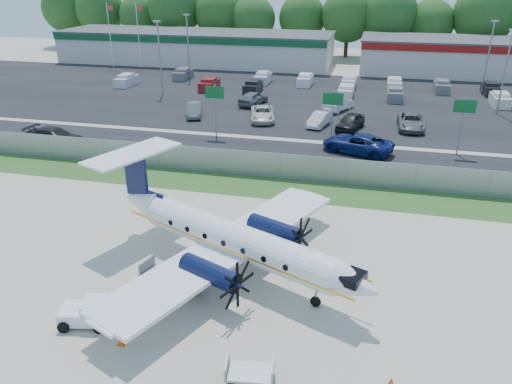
% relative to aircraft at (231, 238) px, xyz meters
% --- Properties ---
extents(ground, '(170.00, 170.00, 0.00)m').
position_rel_aircraft_xyz_m(ground, '(0.08, -0.67, -2.00)').
color(ground, '#BEB7A0').
rests_on(ground, ground).
extents(grass_verge, '(170.00, 4.00, 0.02)m').
position_rel_aircraft_xyz_m(grass_verge, '(0.08, 11.33, -1.99)').
color(grass_verge, '#2D561E').
rests_on(grass_verge, ground).
extents(access_road, '(170.00, 8.00, 0.02)m').
position_rel_aircraft_xyz_m(access_road, '(0.08, 18.33, -1.99)').
color(access_road, black).
rests_on(access_road, ground).
extents(parking_lot, '(170.00, 32.00, 0.02)m').
position_rel_aircraft_xyz_m(parking_lot, '(0.08, 39.33, -1.99)').
color(parking_lot, black).
rests_on(parking_lot, ground).
extents(perimeter_fence, '(120.00, 0.06, 1.99)m').
position_rel_aircraft_xyz_m(perimeter_fence, '(0.08, 13.33, -1.00)').
color(perimeter_fence, gray).
rests_on(perimeter_fence, ground).
extents(building_west, '(46.40, 12.40, 5.24)m').
position_rel_aircraft_xyz_m(building_west, '(-23.92, 61.31, 0.63)').
color(building_west, beige).
rests_on(building_west, ground).
extents(building_east, '(44.40, 12.40, 5.24)m').
position_rel_aircraft_xyz_m(building_east, '(26.08, 61.31, 0.63)').
color(building_east, beige).
rests_on(building_east, ground).
extents(sign_left, '(1.80, 0.26, 5.00)m').
position_rel_aircraft_xyz_m(sign_left, '(-7.92, 22.24, 1.61)').
color(sign_left, gray).
rests_on(sign_left, ground).
extents(sign_mid, '(1.80, 0.26, 5.00)m').
position_rel_aircraft_xyz_m(sign_mid, '(3.08, 22.24, 1.61)').
color(sign_mid, gray).
rests_on(sign_mid, ground).
extents(sign_right, '(1.80, 0.26, 5.00)m').
position_rel_aircraft_xyz_m(sign_right, '(14.08, 22.24, 1.61)').
color(sign_right, gray).
rests_on(sign_right, ground).
extents(flagpole_west, '(1.06, 0.12, 10.00)m').
position_rel_aircraft_xyz_m(flagpole_west, '(-35.84, 54.33, 3.64)').
color(flagpole_west, white).
rests_on(flagpole_west, ground).
extents(flagpole_east, '(1.06, 0.12, 10.00)m').
position_rel_aircraft_xyz_m(flagpole_east, '(-30.84, 54.33, 3.64)').
color(flagpole_east, white).
rests_on(flagpole_east, ground).
extents(light_pole_nw, '(0.90, 0.35, 9.09)m').
position_rel_aircraft_xyz_m(light_pole_nw, '(-19.92, 37.33, 3.23)').
color(light_pole_nw, gray).
rests_on(light_pole_nw, ground).
extents(light_pole_ne, '(0.90, 0.35, 9.09)m').
position_rel_aircraft_xyz_m(light_pole_ne, '(20.08, 37.33, 3.23)').
color(light_pole_ne, gray).
rests_on(light_pole_ne, ground).
extents(light_pole_sw, '(0.90, 0.35, 9.09)m').
position_rel_aircraft_xyz_m(light_pole_sw, '(-19.92, 47.33, 3.23)').
color(light_pole_sw, gray).
rests_on(light_pole_sw, ground).
extents(light_pole_se, '(0.90, 0.35, 9.09)m').
position_rel_aircraft_xyz_m(light_pole_se, '(20.08, 47.33, 3.23)').
color(light_pole_se, gray).
rests_on(light_pole_se, ground).
extents(tree_line, '(112.00, 6.00, 14.00)m').
position_rel_aircraft_xyz_m(tree_line, '(0.08, 73.33, -2.00)').
color(tree_line, '#1F4D16').
rests_on(tree_line, ground).
extents(aircraft, '(16.69, 16.21, 5.18)m').
position_rel_aircraft_xyz_m(aircraft, '(0.00, 0.00, 0.00)').
color(aircraft, white).
rests_on(aircraft, ground).
extents(pushback_tug, '(2.44, 1.98, 1.20)m').
position_rel_aircraft_xyz_m(pushback_tug, '(-5.15, -5.68, -1.43)').
color(pushback_tug, white).
rests_on(pushback_tug, ground).
extents(baggage_cart_near, '(2.30, 1.73, 1.07)m').
position_rel_aircraft_xyz_m(baggage_cart_near, '(-3.14, -1.94, -1.50)').
color(baggage_cart_near, gray).
rests_on(baggage_cart_near, ground).
extents(baggage_cart_far, '(2.02, 1.37, 0.99)m').
position_rel_aircraft_xyz_m(baggage_cart_far, '(2.88, -7.42, -1.54)').
color(baggage_cart_far, gray).
rests_on(baggage_cart_far, ground).
extents(cone_nose, '(0.40, 0.40, 0.56)m').
position_rel_aircraft_xyz_m(cone_nose, '(8.25, -6.55, -1.73)').
color(cone_nose, '#F14C07').
rests_on(cone_nose, ground).
extents(cone_port_wing, '(0.36, 0.36, 0.51)m').
position_rel_aircraft_xyz_m(cone_port_wing, '(-3.01, -6.63, -1.76)').
color(cone_port_wing, '#F14C07').
rests_on(cone_port_wing, ground).
extents(cone_starboard_wing, '(0.36, 0.36, 0.51)m').
position_rel_aircraft_xyz_m(cone_starboard_wing, '(-4.14, 14.65, -1.76)').
color(cone_starboard_wing, '#F14C07').
rests_on(cone_starboard_wing, ground).
extents(road_car_west, '(5.92, 2.98, 1.65)m').
position_rel_aircraft_xyz_m(road_car_west, '(-21.29, 16.16, -2.00)').
color(road_car_west, black).
rests_on(road_car_west, ground).
extents(road_car_mid, '(6.74, 4.80, 1.71)m').
position_rel_aircraft_xyz_m(road_car_mid, '(5.55, 20.67, -2.00)').
color(road_car_mid, navy).
rests_on(road_car_mid, ground).
extents(parked_car_a, '(2.88, 4.78, 1.49)m').
position_rel_aircraft_xyz_m(parked_car_a, '(-12.44, 28.63, -2.00)').
color(parked_car_a, '#595B5E').
rests_on(parked_car_a, ground).
extents(parked_car_b, '(3.63, 5.73, 1.47)m').
position_rel_aircraft_xyz_m(parked_car_b, '(-4.79, 28.75, -2.00)').
color(parked_car_b, beige).
rests_on(parked_car_b, ground).
extents(parked_car_c, '(2.38, 4.39, 1.37)m').
position_rel_aircraft_xyz_m(parked_car_c, '(1.35, 28.11, -2.00)').
color(parked_car_c, silver).
rests_on(parked_car_c, ground).
extents(parked_car_d, '(3.09, 5.05, 1.60)m').
position_rel_aircraft_xyz_m(parked_car_d, '(4.52, 27.57, -2.00)').
color(parked_car_d, black).
rests_on(parked_car_d, ground).
extents(parked_car_e, '(2.63, 5.47, 1.50)m').
position_rel_aircraft_xyz_m(parked_car_e, '(10.45, 29.19, -2.00)').
color(parked_car_e, '#595B5E').
rests_on(parked_car_e, ground).
extents(parked_car_f, '(3.10, 5.14, 1.64)m').
position_rel_aircraft_xyz_m(parked_car_f, '(-7.35, 35.02, -2.00)').
color(parked_car_f, '#595B5E').
rests_on(parked_car_f, ground).
extents(parked_car_g, '(3.34, 4.83, 1.51)m').
position_rel_aircraft_xyz_m(parked_car_g, '(2.74, 34.72, -2.00)').
color(parked_car_g, silver).
rests_on(parked_car_g, ground).
extents(far_parking_rows, '(56.00, 10.00, 1.60)m').
position_rel_aircraft_xyz_m(far_parking_rows, '(0.08, 44.33, -2.00)').
color(far_parking_rows, gray).
rests_on(far_parking_rows, ground).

